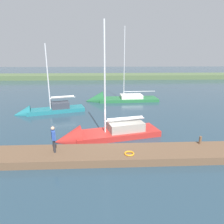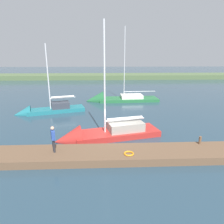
{
  "view_description": "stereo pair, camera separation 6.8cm",
  "coord_description": "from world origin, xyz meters",
  "px_view_note": "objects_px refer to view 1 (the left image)",
  "views": [
    {
      "loc": [
        0.67,
        16.29,
        6.75
      ],
      "look_at": [
        -0.27,
        -3.56,
        1.03
      ],
      "focal_mm": 32.2,
      "sensor_mm": 36.0,
      "label": 1
    },
    {
      "loc": [
        0.6,
        16.29,
        6.75
      ],
      "look_at": [
        -0.27,
        -3.56,
        1.03
      ],
      "focal_mm": 32.2,
      "sensor_mm": 36.0,
      "label": 2
    }
  ],
  "objects_px": {
    "sailboat_far_left": "(45,111)",
    "sailboat_mid_channel": "(100,136)",
    "mooring_post_near": "(200,140)",
    "life_ring_buoy": "(129,153)",
    "sailboat_behind_pier": "(112,100)",
    "person_on_dock": "(53,137)"
  },
  "relations": [
    {
      "from": "sailboat_far_left",
      "to": "person_on_dock",
      "type": "distance_m",
      "value": 11.87
    },
    {
      "from": "mooring_post_near",
      "to": "life_ring_buoy",
      "type": "height_order",
      "value": "mooring_post_near"
    },
    {
      "from": "sailboat_far_left",
      "to": "person_on_dock",
      "type": "bearing_deg",
      "value": 91.0
    },
    {
      "from": "person_on_dock",
      "to": "sailboat_far_left",
      "type": "bearing_deg",
      "value": 86.37
    },
    {
      "from": "sailboat_far_left",
      "to": "sailboat_mid_channel",
      "type": "bearing_deg",
      "value": 112.97
    },
    {
      "from": "life_ring_buoy",
      "to": "person_on_dock",
      "type": "relative_size",
      "value": 0.37
    },
    {
      "from": "sailboat_behind_pier",
      "to": "person_on_dock",
      "type": "height_order",
      "value": "sailboat_behind_pier"
    },
    {
      "from": "mooring_post_near",
      "to": "sailboat_mid_channel",
      "type": "xyz_separation_m",
      "value": [
        7.27,
        -2.56,
        -0.58
      ]
    },
    {
      "from": "sailboat_behind_pier",
      "to": "sailboat_far_left",
      "type": "height_order",
      "value": "sailboat_behind_pier"
    },
    {
      "from": "life_ring_buoy",
      "to": "sailboat_behind_pier",
      "type": "height_order",
      "value": "sailboat_behind_pier"
    },
    {
      "from": "sailboat_behind_pier",
      "to": "sailboat_mid_channel",
      "type": "relative_size",
      "value": 1.15
    },
    {
      "from": "sailboat_mid_channel",
      "to": "person_on_dock",
      "type": "relative_size",
      "value": 5.77
    },
    {
      "from": "sailboat_behind_pier",
      "to": "person_on_dock",
      "type": "relative_size",
      "value": 6.65
    },
    {
      "from": "sailboat_far_left",
      "to": "sailboat_mid_channel",
      "type": "distance_m",
      "value": 10.29
    },
    {
      "from": "mooring_post_near",
      "to": "sailboat_far_left",
      "type": "distance_m",
      "value": 17.38
    },
    {
      "from": "life_ring_buoy",
      "to": "sailboat_far_left",
      "type": "height_order",
      "value": "sailboat_far_left"
    },
    {
      "from": "mooring_post_near",
      "to": "person_on_dock",
      "type": "height_order",
      "value": "person_on_dock"
    },
    {
      "from": "life_ring_buoy",
      "to": "sailboat_mid_channel",
      "type": "relative_size",
      "value": 0.06
    },
    {
      "from": "mooring_post_near",
      "to": "life_ring_buoy",
      "type": "bearing_deg",
      "value": 14.14
    },
    {
      "from": "sailboat_mid_channel",
      "to": "person_on_dock",
      "type": "xyz_separation_m",
      "value": [
        2.96,
        3.33,
        1.34
      ]
    },
    {
      "from": "life_ring_buoy",
      "to": "sailboat_mid_channel",
      "type": "bearing_deg",
      "value": -63.45
    },
    {
      "from": "mooring_post_near",
      "to": "sailboat_mid_channel",
      "type": "distance_m",
      "value": 7.73
    }
  ]
}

